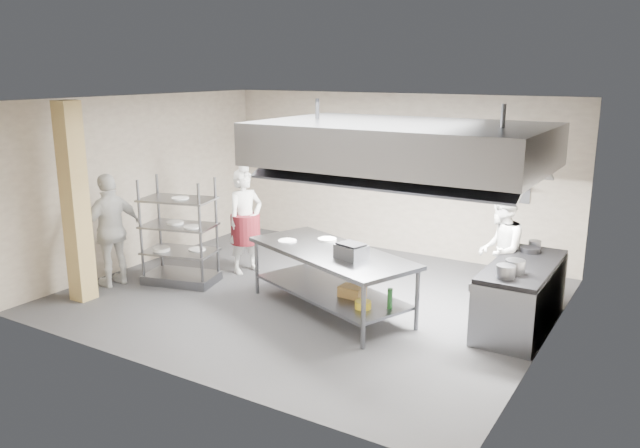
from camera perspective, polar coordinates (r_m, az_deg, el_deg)
The scene contains 23 objects.
floor at distance 9.77m, azimuth -0.97°, elevation -6.58°, with size 7.00×7.00×0.00m, color #3B3B3E.
ceiling at distance 9.15m, azimuth -1.04°, elevation 11.29°, with size 7.00×7.00×0.00m, color silver.
wall_back at distance 11.94m, azimuth 6.74°, elevation 4.59°, with size 7.00×7.00×0.00m, color #A19280.
wall_left at distance 11.57m, azimuth -15.85°, elevation 3.85°, with size 6.00×6.00×0.00m, color #A19280.
wall_right at distance 8.08m, azimuth 20.47°, elevation -0.74°, with size 6.00×6.00×0.00m, color #A19280.
column at distance 9.92m, azimuth -21.47°, elevation 1.78°, with size 0.30×0.30×3.00m, color tan.
exhaust_hood at distance 8.94m, azimuth 7.48°, elevation 7.25°, with size 4.00×2.50×0.60m, color slate.
hood_strip_a at distance 9.38m, azimuth 2.37°, elevation 5.70°, with size 1.60×0.12×0.04m, color white.
hood_strip_b at distance 8.66m, azimuth 12.87°, elevation 4.67°, with size 1.60×0.12×0.04m, color white.
wall_shelf at distance 11.17m, azimuth 14.81°, elevation 3.57°, with size 1.50×0.28×0.04m, color slate.
island at distance 9.06m, azimuth 1.00°, elevation -5.20°, with size 2.68×1.11×0.91m, color gray, non-canonical shape.
island_worktop at distance 8.92m, azimuth 1.01°, elevation -2.62°, with size 2.68×1.11×0.06m, color slate.
island_undershelf at distance 9.11m, azimuth 1.00°, elevation -6.12°, with size 2.46×1.00×0.04m, color slate.
pass_rack at distance 10.37m, azimuth -12.75°, elevation -0.66°, with size 1.16×0.68×1.74m, color gray, non-canonical shape.
cooking_range at distance 8.94m, azimuth 17.87°, elevation -6.39°, with size 0.80×2.00×0.84m, color gray.
range_top at distance 8.80m, azimuth 18.09°, elevation -3.64°, with size 0.78×1.96×0.06m, color black.
chef_head at distance 10.73m, azimuth -6.82°, elevation 0.21°, with size 0.65×0.43×1.79m, color white.
chef_line at distance 9.48m, azimuth 16.14°, elevation -2.37°, with size 0.83×0.64×1.70m, color silver.
chef_plating at distance 10.55m, azimuth -18.51°, elevation -0.53°, with size 1.08×0.45×1.84m, color silver.
griddle at distance 8.51m, azimuth 2.88°, elevation -2.57°, with size 0.40×0.31×0.20m, color slate.
wicker_basket at distance 8.81m, azimuth 2.95°, elevation -6.19°, with size 0.35×0.24×0.15m, color brown.
stockpot at distance 8.34m, azimuth 17.41°, elevation -3.72°, with size 0.25×0.25×0.17m, color gray.
plate_stack at distance 10.46m, azimuth -12.66°, elevation -2.31°, with size 0.28×0.28×0.05m, color white.
Camera 1 is at (4.90, -7.72, 3.43)m, focal length 35.00 mm.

